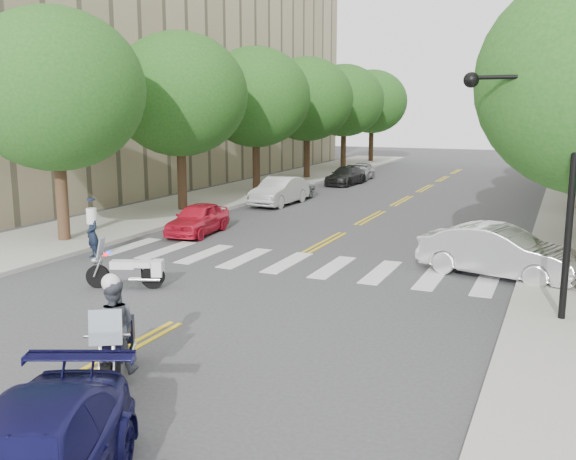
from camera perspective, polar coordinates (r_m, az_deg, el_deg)
The scene contains 19 objects.
ground at distance 15.26m, azimuth -9.93°, elevation -8.17°, with size 140.00×140.00×0.00m, color #38383A.
sidewalk_left at distance 38.56m, azimuth -3.75°, elevation 3.51°, with size 5.00×60.00×0.15m, color #9E9991.
building_left at distance 51.52m, azimuth -19.12°, elevation 18.07°, with size 26.00×44.00×24.00m, color tan.
tree_l_0 at distance 24.67m, azimuth -20.02°, elevation 11.61°, with size 6.40×6.40×8.45m.
tree_l_1 at distance 30.99m, azimuth -9.63°, elevation 11.78°, with size 6.40×6.40×8.45m.
tree_l_2 at distance 37.95m, azimuth -2.89°, elevation 11.69°, with size 6.40×6.40×8.45m.
tree_l_3 at distance 45.26m, azimuth 1.71°, elevation 11.54°, with size 6.40×6.40×8.45m.
tree_l_4 at distance 52.76m, azimuth 5.01°, elevation 11.38°, with size 6.40×6.40×8.45m.
tree_l_5 at distance 60.40m, azimuth 7.48°, elevation 11.25°, with size 6.40×6.40×8.45m.
traffic_signal_pole at distance 15.53m, azimuth 22.31°, elevation 5.58°, with size 2.82×0.42×6.00m.
motorcycle_police at distance 12.15m, azimuth -15.22°, elevation -8.86°, with size 1.52×2.27×2.03m.
motorcycle_parked at distance 18.28m, azimuth -13.68°, elevation -3.54°, with size 2.09×1.08×1.41m.
officer_standing at distance 22.24m, azimuth -16.98°, elevation -0.35°, with size 0.59×0.39×1.61m, color black.
convertible at distance 19.85m, azimuth 18.24°, elevation -1.85°, with size 1.61×4.63×1.53m, color silver.
parked_car_a at distance 25.61m, azimuth -8.02°, elevation 1.00°, with size 1.47×3.65×1.24m, color red.
parked_car_b at distance 33.18m, azimuth -0.78°, elevation 3.48°, with size 1.52×4.36×1.44m, color #BABABA.
parked_car_c at distance 34.81m, azimuth -0.25°, elevation 3.62°, with size 1.98×4.30×1.19m, color #B8BBC1.
parked_car_d at distance 42.28m, azimuth 5.16°, elevation 4.82°, with size 1.65×4.05×1.18m, color black.
parked_car_e at distance 45.42m, azimuth 6.49°, elevation 5.24°, with size 1.47×3.65×1.24m, color gray.
Camera 1 is at (8.07, -11.99, 4.89)m, focal length 40.00 mm.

